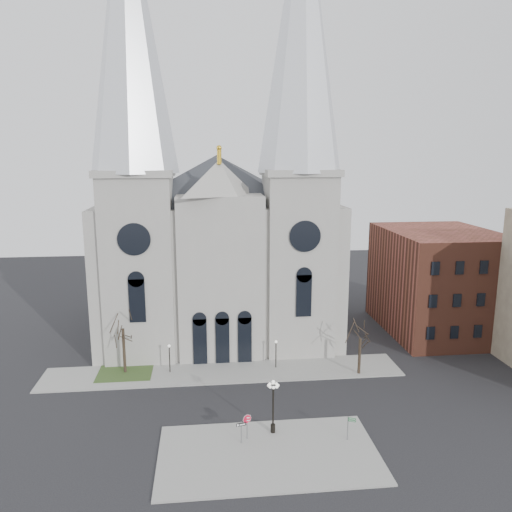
{
  "coord_description": "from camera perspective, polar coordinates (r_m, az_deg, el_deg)",
  "views": [
    {
      "loc": [
        -1.91,
        -41.38,
        24.21
      ],
      "look_at": [
        3.34,
        8.0,
        13.96
      ],
      "focal_mm": 35.0,
      "sensor_mm": 36.0,
      "label": 1
    }
  ],
  "objects": [
    {
      "name": "street_name_sign",
      "position": [
        45.54,
        10.56,
        -18.56
      ],
      "size": [
        0.65,
        0.32,
        2.18
      ],
      "rotation": [
        0.0,
        0.0,
        -0.42
      ],
      "color": "slate",
      "rests_on": "sidewalk_near"
    },
    {
      "name": "one_way_sign",
      "position": [
        44.43,
        -1.69,
        -19.1
      ],
      "size": [
        0.85,
        0.21,
        1.97
      ],
      "rotation": [
        0.0,
        0.0,
        0.19
      ],
      "color": "slate",
      "rests_on": "sidewalk_near"
    },
    {
      "name": "ped_lamp_right",
      "position": [
        57.77,
        2.3,
        -10.6
      ],
      "size": [
        0.32,
        0.32,
        3.26
      ],
      "color": "black",
      "rests_on": "sidewalk_far"
    },
    {
      "name": "stop_sign",
      "position": [
        44.82,
        -1.03,
        -18.36
      ],
      "size": [
        0.83,
        0.09,
        2.28
      ],
      "rotation": [
        0.0,
        0.0,
        0.02
      ],
      "color": "slate",
      "rests_on": "sidewalk_near"
    },
    {
      "name": "tree_left",
      "position": [
        57.26,
        -14.99,
        -7.73
      ],
      "size": [
        3.2,
        3.2,
        7.5
      ],
      "color": "black",
      "rests_on": "ground"
    },
    {
      "name": "ped_lamp_left",
      "position": [
        57.37,
        -9.87,
        -10.94
      ],
      "size": [
        0.32,
        0.32,
        3.26
      ],
      "color": "black",
      "rests_on": "sidewalk_far"
    },
    {
      "name": "bg_building_brick",
      "position": [
        73.02,
        20.07,
        -2.7
      ],
      "size": [
        14.0,
        18.0,
        14.0
      ],
      "primitive_type": "cube",
      "color": "brown",
      "rests_on": "ground"
    },
    {
      "name": "tree_right",
      "position": [
        56.69,
        11.84,
        -8.98
      ],
      "size": [
        3.2,
        3.2,
        6.0
      ],
      "color": "black",
      "rests_on": "ground"
    },
    {
      "name": "ground",
      "position": [
        47.98,
        -3.12,
        -18.66
      ],
      "size": [
        160.0,
        160.0,
        0.0
      ],
      "primitive_type": "plane",
      "color": "black",
      "rests_on": "ground"
    },
    {
      "name": "cathedral",
      "position": [
        64.52,
        -4.37,
        6.53
      ],
      "size": [
        33.0,
        26.66,
        54.0
      ],
      "color": "#A2A097",
      "rests_on": "ground"
    },
    {
      "name": "grass_patch",
      "position": [
        59.28,
        -14.71,
        -12.75
      ],
      "size": [
        6.0,
        5.0,
        0.18
      ],
      "primitive_type": "cube",
      "color": "#2C411C",
      "rests_on": "ground"
    },
    {
      "name": "sidewalk_near",
      "position": [
        43.93,
        1.46,
        -21.67
      ],
      "size": [
        18.0,
        10.0,
        0.14
      ],
      "primitive_type": "cube",
      "color": "gray",
      "rests_on": "ground"
    },
    {
      "name": "sidewalk_far",
      "position": [
        57.71,
        -3.71,
        -13.09
      ],
      "size": [
        40.0,
        6.0,
        0.14
      ],
      "primitive_type": "cube",
      "color": "gray",
      "rests_on": "ground"
    },
    {
      "name": "globe_lamp",
      "position": [
        45.04,
        1.98,
        -16.1
      ],
      "size": [
        1.16,
        1.16,
        4.92
      ],
      "rotation": [
        0.0,
        0.0,
        -0.1
      ],
      "color": "black",
      "rests_on": "sidewalk_near"
    }
  ]
}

